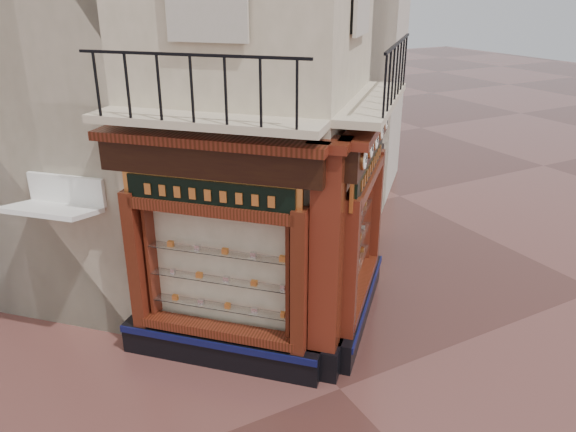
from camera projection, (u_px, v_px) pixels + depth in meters
ground at (340, 389)px, 8.98m from camera, size 80.00×80.00×0.00m
neighbour_left at (48, 8)px, 12.79m from camera, size 11.31×11.31×11.00m
neighbour_right at (245, 5)px, 14.98m from camera, size 11.31×11.31×11.00m
shopfront_left at (215, 259)px, 8.87m from camera, size 2.86×2.86×3.98m
shopfront_right at (361, 225)px, 10.12m from camera, size 2.86×2.86×3.98m
corner_pilaster at (326, 268)px, 8.64m from camera, size 0.85×0.85×3.98m
balcony at (296, 110)px, 8.58m from camera, size 5.94×2.97×1.03m
clock_a at (364, 159)px, 8.24m from camera, size 0.27×0.27×0.34m
clock_b at (370, 147)px, 8.83m from camera, size 0.29×0.29×0.36m
clock_c at (376, 138)px, 9.34m from camera, size 0.31×0.31×0.39m
clock_d at (381, 129)px, 9.94m from camera, size 0.31×0.31×0.39m
clock_e at (385, 122)px, 10.49m from camera, size 0.26×0.26×0.32m
awning at (74, 344)px, 10.11m from camera, size 1.64×1.64×0.25m
signboard_left at (209, 194)px, 8.38m from camera, size 2.09×2.09×0.56m
signboard_right at (368, 166)px, 9.67m from camera, size 2.20×2.20×0.59m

